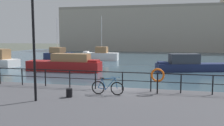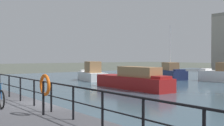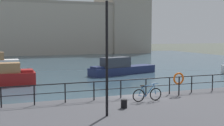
% 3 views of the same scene
% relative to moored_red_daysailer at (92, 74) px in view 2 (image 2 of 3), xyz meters
% --- Properties ---
extents(moored_red_daysailer, '(5.92, 3.39, 2.43)m').
position_rel_moored_red_daysailer_xyz_m(moored_red_daysailer, '(0.00, 0.00, 0.00)').
color(moored_red_daysailer, white).
rests_on(moored_red_daysailer, water_basin).
extents(moored_small_launch, '(9.19, 2.12, 2.11)m').
position_rel_moored_red_daysailer_xyz_m(moored_small_launch, '(10.89, -2.29, -0.01)').
color(moored_small_launch, maroon).
rests_on(moored_small_launch, water_basin).
extents(moored_green_narrowboat, '(6.64, 4.49, 7.35)m').
position_rel_moored_red_daysailer_xyz_m(moored_green_narrowboat, '(3.93, 10.34, 0.02)').
color(moored_green_narrowboat, navy).
rests_on(moored_green_narrowboat, water_basin).
extents(quay_railing, '(22.95, 0.07, 1.08)m').
position_rel_moored_red_daysailer_xyz_m(quay_railing, '(20.39, -15.70, 0.93)').
color(quay_railing, black).
rests_on(quay_railing, quay_promenade).
extents(life_ring_stand, '(0.75, 0.16, 1.40)m').
position_rel_moored_red_daysailer_xyz_m(life_ring_stand, '(22.40, -16.11, 1.16)').
color(life_ring_stand, black).
rests_on(life_ring_stand, quay_promenade).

